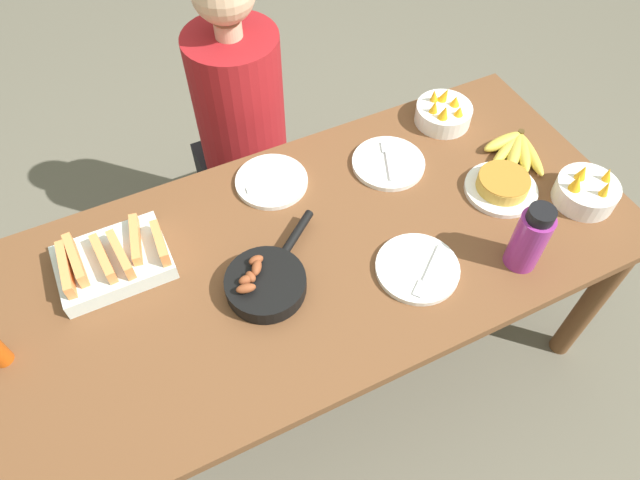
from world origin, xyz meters
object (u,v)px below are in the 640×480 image
(banana_bunch, at_px, (516,150))
(empty_plate_far_right, at_px, (272,181))
(empty_plate_far_left, at_px, (417,268))
(fruit_bowl_citrus, at_px, (586,191))
(frittata_plate_center, at_px, (502,186))
(empty_plate_near_front, at_px, (388,163))
(person_figure, at_px, (245,146))
(skillet, at_px, (266,282))
(melon_tray, at_px, (113,261))
(fruit_bowl_mango, at_px, (444,113))
(water_bottle, at_px, (530,238))

(banana_bunch, distance_m, empty_plate_far_right, 0.76)
(empty_plate_far_left, relative_size, fruit_bowl_citrus, 1.27)
(frittata_plate_center, relative_size, empty_plate_far_left, 0.95)
(empty_plate_near_front, xyz_separation_m, person_figure, (-0.31, 0.48, -0.21))
(empty_plate_near_front, bearing_deg, empty_plate_far_left, -108.66)
(empty_plate_far_left, bearing_deg, banana_bunch, 25.49)
(banana_bunch, relative_size, frittata_plate_center, 0.93)
(skillet, distance_m, fruit_bowl_citrus, 0.95)
(melon_tray, height_order, fruit_bowl_citrus, fruit_bowl_citrus)
(banana_bunch, distance_m, fruit_bowl_mango, 0.26)
(person_figure, bearing_deg, banana_bunch, -41.64)
(water_bottle, relative_size, person_figure, 0.18)
(empty_plate_far_right, xyz_separation_m, fruit_bowl_citrus, (0.79, -0.46, 0.03))
(empty_plate_far_left, height_order, water_bottle, water_bottle)
(skillet, bearing_deg, empty_plate_near_front, -12.37)
(frittata_plate_center, bearing_deg, empty_plate_far_right, 151.47)
(skillet, bearing_deg, fruit_bowl_citrus, -45.79)
(water_bottle, bearing_deg, fruit_bowl_mango, 77.96)
(melon_tray, relative_size, skillet, 0.92)
(frittata_plate_center, height_order, empty_plate_far_left, frittata_plate_center)
(empty_plate_far_left, xyz_separation_m, empty_plate_far_right, (-0.23, 0.46, -0.00))
(frittata_plate_center, distance_m, empty_plate_far_left, 0.39)
(empty_plate_far_left, height_order, fruit_bowl_mango, fruit_bowl_mango)
(frittata_plate_center, relative_size, fruit_bowl_mango, 1.18)
(skillet, height_order, fruit_bowl_citrus, fruit_bowl_citrus)
(empty_plate_near_front, xyz_separation_m, fruit_bowl_citrus, (0.44, -0.37, 0.03))
(skillet, bearing_deg, melon_tray, 106.93)
(empty_plate_far_left, height_order, empty_plate_far_right, same)
(empty_plate_far_right, relative_size, person_figure, 0.18)
(fruit_bowl_citrus, xyz_separation_m, person_figure, (-0.74, 0.85, -0.24))
(skillet, bearing_deg, frittata_plate_center, -37.66)
(skillet, distance_m, empty_plate_far_left, 0.40)
(empty_plate_far_right, xyz_separation_m, water_bottle, (0.49, -0.55, 0.09))
(banana_bunch, height_order, empty_plate_near_front, banana_bunch)
(frittata_plate_center, relative_size, fruit_bowl_citrus, 1.21)
(frittata_plate_center, xyz_separation_m, person_figure, (-0.55, 0.72, -0.23))
(banana_bunch, bearing_deg, skillet, -172.46)
(skillet, relative_size, water_bottle, 1.48)
(skillet, xyz_separation_m, frittata_plate_center, (0.75, 0.01, -0.00))
(skillet, bearing_deg, person_figure, 36.11)
(banana_bunch, distance_m, frittata_plate_center, 0.17)
(banana_bunch, height_order, water_bottle, water_bottle)
(banana_bunch, height_order, melon_tray, melon_tray)
(empty_plate_far_right, relative_size, fruit_bowl_mango, 1.20)
(empty_plate_far_left, xyz_separation_m, fruit_bowl_citrus, (0.56, 0.00, 0.03))
(fruit_bowl_mango, bearing_deg, fruit_bowl_citrus, -68.94)
(empty_plate_far_left, distance_m, fruit_bowl_mango, 0.60)
(water_bottle, bearing_deg, empty_plate_far_left, 160.42)
(empty_plate_far_left, distance_m, water_bottle, 0.29)
(person_figure, bearing_deg, empty_plate_far_right, -96.53)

